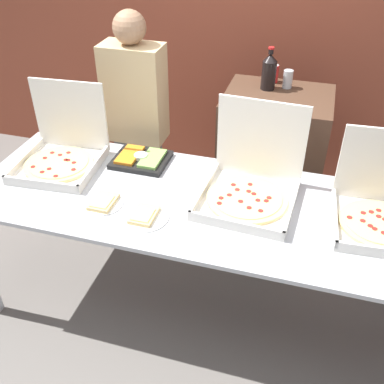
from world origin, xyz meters
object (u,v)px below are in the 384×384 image
Objects in this scene: veggie_tray at (141,159)px; soda_can_silver at (288,79)px; pizza_box_far_left at (380,210)px; person_guest_cap at (137,128)px; paper_plate_front_center at (103,202)px; pizza_box_near_right at (62,152)px; soda_bottle at (269,71)px; paper_plate_front_right at (144,216)px; soda_can_colored at (274,74)px; pizza_box_far_right at (250,184)px.

soda_can_silver is (0.77, 0.83, 0.29)m from veggie_tray.
person_guest_cap reaches higher than pizza_box_far_left.
pizza_box_near_right is at bearing 142.90° from paper_plate_front_center.
soda_bottle is (0.64, 0.77, 0.35)m from veggie_tray.
person_guest_cap is (-0.95, -0.44, -0.29)m from soda_can_silver.
person_guest_cap is (-0.40, 0.90, 0.00)m from paper_plate_front_right.
soda_can_colored is at bearing 72.46° from paper_plate_front_right.
pizza_box_far_left is 1.22m from soda_can_silver.
pizza_box_far_right is at bearing 21.20° from paper_plate_front_center.
paper_plate_front_right is 2.08× the size of soda_can_colored.
pizza_box_far_left reaches higher than soda_can_silver.
soda_can_silver is at bearing 89.85° from pizza_box_far_right.
pizza_box_far_right is 4.36× the size of soda_can_silver.
pizza_box_near_right is at bearing -140.02° from soda_bottle.
pizza_box_far_right is 1.10m from soda_can_colored.
soda_can_colored is (-0.11, 0.08, 0.00)m from soda_can_silver.
pizza_box_near_right is 1.16m from pizza_box_far_right.
paper_plate_front_center is 0.13× the size of person_guest_cap.
pizza_box_far_right is 1.89× the size of soda_bottle.
pizza_box_near_right is 1.06× the size of pizza_box_far_left.
soda_can_silver is (0.06, 1.00, 0.22)m from pizza_box_far_right.
pizza_box_far_right is 0.33× the size of person_guest_cap.
person_guest_cap is at bearing -148.65° from soda_can_colored.
veggie_tray is at bearing 167.89° from pizza_box_far_left.
pizza_box_far_left reaches higher than soda_can_colored.
veggie_tray is at bearing 115.06° from person_guest_cap.
soda_bottle is at bearing -155.15° from person_guest_cap.
pizza_box_near_right is 2.46× the size of paper_plate_front_center.
veggie_tray is at bearing 13.69° from pizza_box_near_right.
person_guest_cap is (0.27, 0.54, -0.07)m from pizza_box_near_right.
pizza_box_near_right is 1.46m from soda_bottle.
pizza_box_near_right is 0.53m from paper_plate_front_center.
pizza_box_near_right reaches higher than soda_can_colored.
paper_plate_front_right is at bearing -112.47° from soda_can_silver.
person_guest_cap is (-1.55, 0.60, -0.06)m from pizza_box_far_left.
veggie_tray is (-0.71, 0.17, -0.06)m from pizza_box_far_right.
paper_plate_front_center is (-0.74, -0.29, -0.07)m from pizza_box_far_right.
person_guest_cap is (-0.84, -0.51, -0.29)m from soda_can_colored.
person_guest_cap reaches higher than paper_plate_front_right.
soda_can_colored reaches higher than veggie_tray.
paper_plate_front_center is 1.56m from soda_can_colored.
soda_can_silver is at bearing 67.53° from paper_plate_front_right.
pizza_box_far_left is at bearing -57.42° from soda_can_colored.
paper_plate_front_center and paper_plate_front_right have the same top height.
pizza_box_far_left is at bearing -6.14° from pizza_box_near_right.
soda_can_colored is at bearing -148.65° from person_guest_cap.
pizza_box_far_left reaches higher than paper_plate_front_right.
pizza_box_far_left is (0.66, -0.03, -0.01)m from pizza_box_far_right.
soda_bottle is at bearing -98.58° from soda_can_colored.
pizza_box_near_right is at bearing -136.70° from soda_can_colored.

